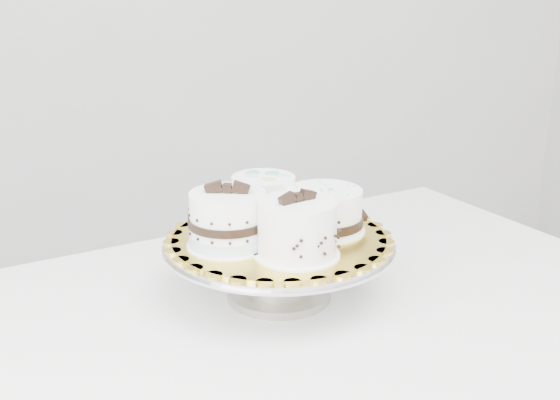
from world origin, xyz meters
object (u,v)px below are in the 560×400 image
object	(u,v)px
cake_swirl	(297,230)
cake_dots	(263,198)
table	(307,353)
cake_stand	(279,258)
cake_ribbon	(325,211)
cake_board	(279,238)
cake_banded	(228,221)

from	to	relation	value
cake_swirl	cake_dots	world-z (taller)	cake_swirl
table	cake_stand	size ratio (longest dim) A/B	3.48
table	cake_ribbon	size ratio (longest dim) A/B	9.13
cake_stand	cake_swirl	size ratio (longest dim) A/B	2.59
cake_swirl	cake_dots	distance (m)	0.15
cake_stand	cake_dots	distance (m)	0.10
cake_swirl	cake_ribbon	xyz separation A→B (m)	(0.08, 0.08, -0.01)
table	cake_board	xyz separation A→B (m)	(-0.04, 0.03, 0.19)
cake_board	cake_banded	distance (m)	0.09
cake_swirl	cake_dots	bearing A→B (deg)	74.25
table	cake_dots	distance (m)	0.25
table	cake_banded	world-z (taller)	cake_banded
cake_ribbon	table	bearing A→B (deg)	-140.10
cake_board	cake_dots	world-z (taller)	cake_dots
cake_board	cake_ribbon	distance (m)	0.08
cake_dots	cake_ribbon	size ratio (longest dim) A/B	0.92
cake_stand	cake_swirl	distance (m)	0.11
cake_stand	cake_banded	size ratio (longest dim) A/B	2.40
cake_board	cake_banded	bearing A→B (deg)	-173.97
cake_board	cake_ribbon	size ratio (longest dim) A/B	2.41
table	cake_banded	bearing A→B (deg)	157.61
cake_stand	cake_dots	world-z (taller)	cake_dots
cake_stand	cake_ribbon	distance (m)	0.10
cake_swirl	cake_dots	xyz separation A→B (m)	(-0.00, 0.15, -0.00)
table	cake_ribbon	bearing A→B (deg)	30.51
cake_swirl	cake_banded	xyz separation A→B (m)	(-0.08, 0.07, -0.00)
cake_stand	table	bearing A→B (deg)	-41.45
table	cake_banded	xyz separation A→B (m)	(-0.12, 0.02, 0.23)
cake_board	cake_dots	distance (m)	0.09
table	cake_stand	distance (m)	0.16
cake_stand	cake_swirl	world-z (taller)	cake_swirl
cake_banded	cake_ribbon	distance (m)	0.16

